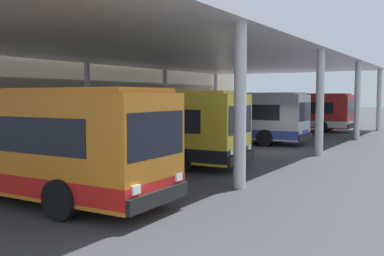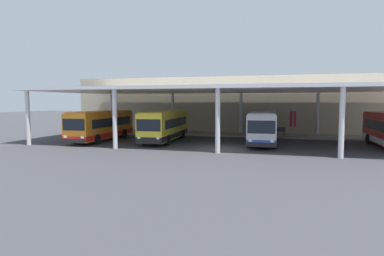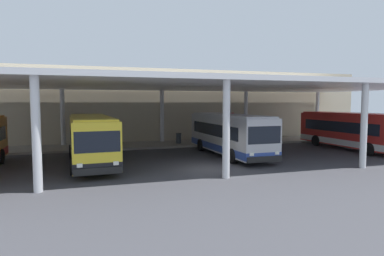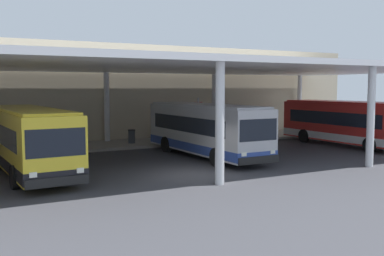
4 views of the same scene
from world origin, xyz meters
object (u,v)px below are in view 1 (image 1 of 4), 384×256
at_px(bus_second_bay, 131,126).
at_px(trash_bin, 122,129).
at_px(bench_waiting, 148,126).
at_px(bus_nearest_bay, 13,140).
at_px(bus_middle_bay, 225,116).
at_px(banner_sign, 170,109).
at_px(bus_far_bay, 288,111).

relative_size(bus_second_bay, trash_bin, 10.87).
distance_m(bench_waiting, trash_bin, 3.52).
distance_m(bus_second_bay, bench_waiting, 13.99).
distance_m(bus_nearest_bay, bus_middle_bay, 17.06).
distance_m(bus_second_bay, bus_middle_bay, 10.16).
bearing_deg(banner_sign, bus_nearest_bay, -157.91).
bearing_deg(bus_nearest_bay, bus_second_bay, 9.39).
relative_size(bus_middle_bay, bench_waiting, 5.88).
relative_size(bus_far_bay, banner_sign, 3.30).
bearing_deg(bench_waiting, bus_middle_bay, -100.67).
xyz_separation_m(bus_nearest_bay, bench_waiting, (18.36, 9.01, -0.99)).
relative_size(bus_nearest_bay, bench_waiting, 5.89).
distance_m(bus_far_bay, banner_sign, 10.67).
relative_size(bus_middle_bay, bus_far_bay, 1.00).
relative_size(bus_nearest_bay, banner_sign, 3.31).
relative_size(bus_second_bay, banner_sign, 3.33).
height_order(bus_second_bay, trash_bin, bus_second_bay).
relative_size(bus_far_bay, trash_bin, 10.76).
xyz_separation_m(bus_nearest_bay, bus_second_bay, (6.84, 1.13, 0.00)).
relative_size(bus_nearest_bay, bus_middle_bay, 1.00).
height_order(bus_second_bay, banner_sign, banner_sign).
height_order(bus_far_bay, trash_bin, bus_far_bay).
relative_size(bus_nearest_bay, trash_bin, 10.82).
relative_size(bus_second_bay, bus_middle_bay, 1.01).
bearing_deg(bus_middle_bay, bench_waiting, 79.33).
bearing_deg(bench_waiting, trash_bin, -173.05).
xyz_separation_m(bus_far_bay, banner_sign, (-8.29, 6.71, 0.32)).
xyz_separation_m(bus_second_bay, trash_bin, (8.03, 7.45, -0.98)).
bearing_deg(bus_far_bay, bench_waiting, 142.71).
height_order(bus_nearest_bay, bus_middle_bay, same).
xyz_separation_m(bus_second_bay, bus_middle_bay, (10.14, 0.56, 0.00)).
xyz_separation_m(trash_bin, banner_sign, (5.18, -0.45, 1.30)).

